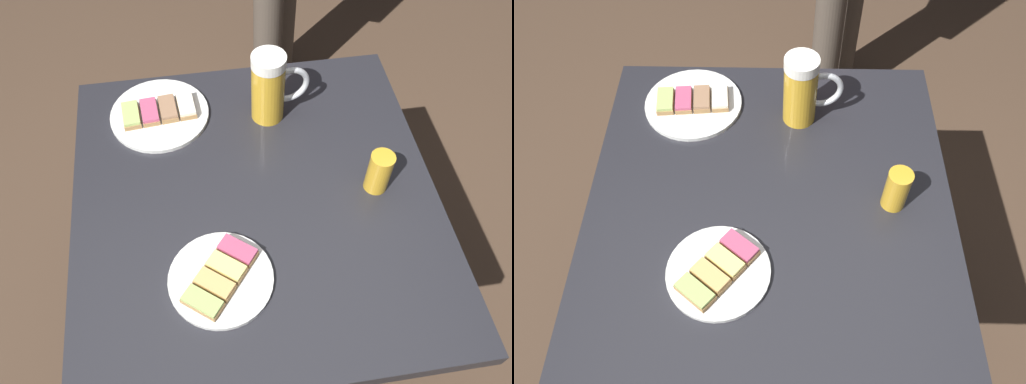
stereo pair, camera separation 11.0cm
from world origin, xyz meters
The scene contains 6 objects.
ground_plane centered at (0.00, 0.00, 0.00)m, with size 6.00×6.00×0.00m, color #4C3828.
cafe_table centered at (0.00, 0.00, 0.56)m, with size 0.81×0.77×0.71m.
plate_near centered at (-0.18, 0.10, 0.72)m, with size 0.20×0.20×0.03m.
plate_far centered at (0.27, 0.19, 0.72)m, with size 0.23×0.23×0.03m.
beer_mug centered at (0.23, -0.07, 0.79)m, with size 0.08×0.14×0.18m.
beer_glass_small centered at (-0.01, -0.26, 0.75)m, with size 0.05×0.05×0.10m, color gold.
Camera 1 is at (-0.63, 0.10, 1.62)m, focal length 36.94 mm.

